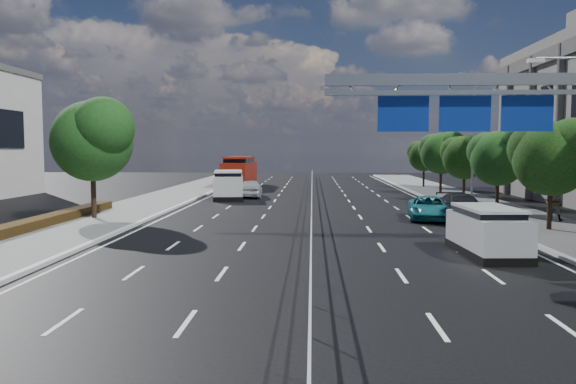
{
  "coord_description": "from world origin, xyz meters",
  "views": [
    {
      "loc": [
        0.03,
        -12.25,
        3.92
      ],
      "look_at": [
        -0.82,
        7.47,
        2.4
      ],
      "focal_mm": 35.0,
      "sensor_mm": 36.0,
      "label": 1
    }
  ],
  "objects_px": {
    "near_car_dark": "(246,177)",
    "parked_car_teal": "(429,208)",
    "red_bus": "(240,171)",
    "overhead_gantry": "(485,105)",
    "pedestrian_b": "(554,202)",
    "parked_car_dark": "(462,207)",
    "white_minivan": "(228,185)",
    "silver_minivan": "(487,231)",
    "near_car_silver": "(251,188)"
  },
  "relations": [
    {
      "from": "near_car_dark",
      "to": "parked_car_teal",
      "type": "bearing_deg",
      "value": 115.64
    },
    {
      "from": "red_bus",
      "to": "near_car_dark",
      "type": "bearing_deg",
      "value": 84.49
    },
    {
      "from": "parked_car_teal",
      "to": "overhead_gantry",
      "type": "bearing_deg",
      "value": -81.14
    },
    {
      "from": "red_bus",
      "to": "pedestrian_b",
      "type": "distance_m",
      "value": 34.49
    },
    {
      "from": "overhead_gantry",
      "to": "parked_car_dark",
      "type": "relative_size",
      "value": 2.1
    },
    {
      "from": "parked_car_dark",
      "to": "pedestrian_b",
      "type": "xyz_separation_m",
      "value": [
        4.5,
        -1.21,
        0.42
      ]
    },
    {
      "from": "white_minivan",
      "to": "red_bus",
      "type": "height_order",
      "value": "red_bus"
    },
    {
      "from": "red_bus",
      "to": "near_car_dark",
      "type": "xyz_separation_m",
      "value": [
        0.29,
        2.72,
        -0.8
      ]
    },
    {
      "from": "pedestrian_b",
      "to": "overhead_gantry",
      "type": "bearing_deg",
      "value": 81.84
    },
    {
      "from": "white_minivan",
      "to": "silver_minivan",
      "type": "bearing_deg",
      "value": -67.82
    },
    {
      "from": "near_car_silver",
      "to": "red_bus",
      "type": "bearing_deg",
      "value": -81.08
    },
    {
      "from": "parked_car_dark",
      "to": "overhead_gantry",
      "type": "bearing_deg",
      "value": -101.82
    },
    {
      "from": "silver_minivan",
      "to": "parked_car_teal",
      "type": "bearing_deg",
      "value": 86.66
    },
    {
      "from": "near_car_silver",
      "to": "near_car_dark",
      "type": "relative_size",
      "value": 0.86
    },
    {
      "from": "near_car_dark",
      "to": "parked_car_dark",
      "type": "height_order",
      "value": "near_car_dark"
    },
    {
      "from": "near_car_dark",
      "to": "parked_car_dark",
      "type": "distance_m",
      "value": 33.24
    },
    {
      "from": "white_minivan",
      "to": "parked_car_teal",
      "type": "bearing_deg",
      "value": -50.86
    },
    {
      "from": "pedestrian_b",
      "to": "red_bus",
      "type": "bearing_deg",
      "value": -24.07
    },
    {
      "from": "overhead_gantry",
      "to": "parked_car_dark",
      "type": "distance_m",
      "value": 10.32
    },
    {
      "from": "white_minivan",
      "to": "near_car_silver",
      "type": "xyz_separation_m",
      "value": [
        1.58,
        1.61,
        -0.36
      ]
    },
    {
      "from": "near_car_dark",
      "to": "parked_car_dark",
      "type": "bearing_deg",
      "value": 118.44
    },
    {
      "from": "parked_car_teal",
      "to": "pedestrian_b",
      "type": "bearing_deg",
      "value": -3.77
    },
    {
      "from": "white_minivan",
      "to": "near_car_dark",
      "type": "xyz_separation_m",
      "value": [
        -0.69,
        17.16,
        -0.27
      ]
    },
    {
      "from": "white_minivan",
      "to": "parked_car_dark",
      "type": "xyz_separation_m",
      "value": [
        14.82,
        -12.24,
        -0.39
      ]
    },
    {
      "from": "parked_car_dark",
      "to": "white_minivan",
      "type": "bearing_deg",
      "value": 138.52
    },
    {
      "from": "near_car_silver",
      "to": "pedestrian_b",
      "type": "xyz_separation_m",
      "value": [
        17.73,
        -15.06,
        0.4
      ]
    },
    {
      "from": "white_minivan",
      "to": "silver_minivan",
      "type": "relative_size",
      "value": 1.22
    },
    {
      "from": "near_car_dark",
      "to": "silver_minivan",
      "type": "height_order",
      "value": "silver_minivan"
    },
    {
      "from": "overhead_gantry",
      "to": "red_bus",
      "type": "height_order",
      "value": "overhead_gantry"
    },
    {
      "from": "overhead_gantry",
      "to": "parked_car_teal",
      "type": "relative_size",
      "value": 2.22
    },
    {
      "from": "near_car_silver",
      "to": "pedestrian_b",
      "type": "distance_m",
      "value": 23.27
    },
    {
      "from": "near_car_silver",
      "to": "silver_minivan",
      "type": "relative_size",
      "value": 0.97
    },
    {
      "from": "silver_minivan",
      "to": "parked_car_dark",
      "type": "xyz_separation_m",
      "value": [
        1.8,
        10.42,
        -0.18
      ]
    },
    {
      "from": "silver_minivan",
      "to": "red_bus",
      "type": "bearing_deg",
      "value": 107.33
    },
    {
      "from": "silver_minivan",
      "to": "pedestrian_b",
      "type": "relative_size",
      "value": 2.24
    },
    {
      "from": "pedestrian_b",
      "to": "parked_car_teal",
      "type": "bearing_deg",
      "value": 18.79
    },
    {
      "from": "near_car_silver",
      "to": "near_car_dark",
      "type": "distance_m",
      "value": 15.72
    },
    {
      "from": "white_minivan",
      "to": "silver_minivan",
      "type": "distance_m",
      "value": 26.14
    },
    {
      "from": "overhead_gantry",
      "to": "near_car_dark",
      "type": "relative_size",
      "value": 2.04
    },
    {
      "from": "red_bus",
      "to": "near_car_silver",
      "type": "relative_size",
      "value": 2.42
    },
    {
      "from": "near_car_dark",
      "to": "parked_car_teal",
      "type": "relative_size",
      "value": 1.09
    },
    {
      "from": "parked_car_teal",
      "to": "parked_car_dark",
      "type": "bearing_deg",
      "value": 6.48
    },
    {
      "from": "pedestrian_b",
      "to": "near_car_silver",
      "type": "bearing_deg",
      "value": -10.45
    },
    {
      "from": "red_bus",
      "to": "near_car_silver",
      "type": "bearing_deg",
      "value": -78.22
    },
    {
      "from": "white_minivan",
      "to": "parked_car_teal",
      "type": "relative_size",
      "value": 1.17
    },
    {
      "from": "red_bus",
      "to": "silver_minivan",
      "type": "distance_m",
      "value": 39.66
    },
    {
      "from": "near_car_dark",
      "to": "pedestrian_b",
      "type": "xyz_separation_m",
      "value": [
        20.01,
        -30.61,
        0.31
      ]
    },
    {
      "from": "parked_car_dark",
      "to": "near_car_silver",
      "type": "bearing_deg",
      "value": 131.78
    },
    {
      "from": "parked_car_dark",
      "to": "pedestrian_b",
      "type": "relative_size",
      "value": 2.46
    },
    {
      "from": "overhead_gantry",
      "to": "red_bus",
      "type": "bearing_deg",
      "value": 111.79
    }
  ]
}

